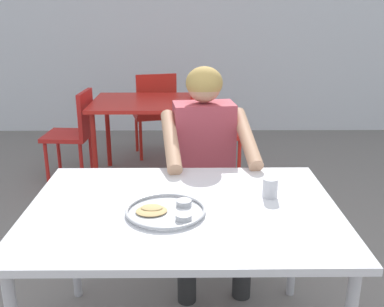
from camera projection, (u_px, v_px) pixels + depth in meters
table_foreground at (183, 220)px, 1.88m from camera, size 1.29×0.93×0.72m
thali_tray at (166, 211)px, 1.80m from camera, size 0.32×0.32×0.03m
drinking_cup at (270, 187)px, 1.94m from camera, size 0.07×0.07×0.09m
chair_foreground at (201, 182)px, 2.79m from camera, size 0.47×0.45×0.80m
diner_foreground at (206, 156)px, 2.51m from camera, size 0.54×0.59×1.20m
table_background_red at (144, 111)px, 3.95m from camera, size 0.89×0.78×0.72m
chair_red_left at (75, 130)px, 3.94m from camera, size 0.42×0.41×0.82m
chair_red_right at (209, 128)px, 3.97m from camera, size 0.48×0.46×0.82m
chair_red_far at (155, 109)px, 4.55m from camera, size 0.50×0.48×0.88m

